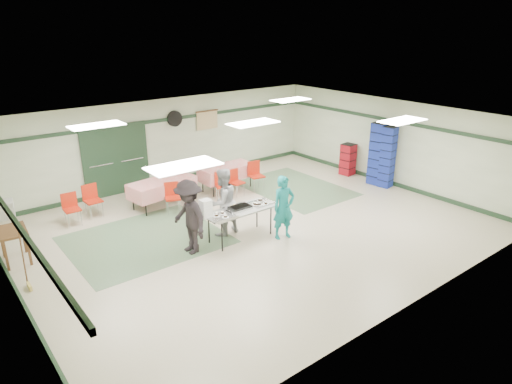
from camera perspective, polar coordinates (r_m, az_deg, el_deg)
floor at (r=11.68m, az=-0.32°, el=-4.35°), size 11.00×11.00×0.00m
ceiling at (r=10.83m, az=-0.35°, el=8.73°), size 11.00×11.00×0.00m
wall_back at (r=14.86m, az=-11.10°, el=6.23°), size 11.00×0.00×11.00m
wall_front at (r=8.36m, az=19.04°, el=-5.87°), size 11.00×0.00×11.00m
wall_left at (r=9.16m, az=-28.79°, el=-5.04°), size 0.00×9.00×9.00m
wall_right at (r=15.06m, az=16.53°, el=5.96°), size 0.00×9.00×9.00m
trim_back at (r=14.68m, az=-11.23°, el=8.86°), size 11.00×0.06×0.10m
baseboard_back at (r=15.19m, az=-10.72°, el=1.49°), size 11.00×0.06×0.12m
trim_left at (r=8.91m, az=-29.36°, el=-0.91°), size 0.06×9.00×0.10m
baseboard_left at (r=9.73m, az=-27.31°, el=-11.90°), size 0.06×9.00×0.12m
trim_right at (r=14.89m, az=16.73°, el=8.55°), size 0.06×9.00×0.10m
baseboard_right at (r=15.39m, az=15.99°, el=1.29°), size 0.06×9.00×0.12m
green_patch_a at (r=11.31m, az=-13.62°, el=-5.82°), size 3.50×3.00×0.01m
green_patch_b at (r=14.42m, az=4.82°, el=0.52°), size 2.50×3.50×0.01m
double_door_left at (r=14.06m, az=-18.86°, el=3.43°), size 0.90×0.06×2.10m
double_door_right at (r=14.38m, az=-15.32°, el=4.17°), size 0.90×0.06×2.10m
door_frame at (r=14.19m, az=-17.06°, el=3.79°), size 2.00×0.03×2.15m
wall_fan at (r=14.79m, az=-10.14°, el=9.02°), size 0.50×0.10×0.50m
scroll_banner at (r=15.42m, az=-6.13°, el=8.91°), size 0.80×0.02×0.60m
serving_table at (r=10.78m, az=-1.98°, el=-2.41°), size 1.67×0.69×0.76m
sheet_tray_right at (r=11.09m, az=0.66°, el=-1.40°), size 0.56×0.43×0.02m
sheet_tray_mid at (r=10.78m, az=-2.37°, el=-2.08°), size 0.58×0.45×0.02m
sheet_tray_left at (r=10.34m, az=-4.38°, el=-3.13°), size 0.64×0.49×0.02m
baking_pan at (r=10.76m, az=-2.00°, el=-1.96°), size 0.51×0.32×0.08m
foam_box_stack at (r=10.30m, az=-6.30°, el=-2.09°), size 0.23×0.21×0.42m
volunteer_teal at (r=10.84m, az=3.48°, el=-1.94°), size 0.63×0.47×1.56m
volunteer_grey at (r=11.01m, az=-4.19°, el=-1.27°), size 0.89×0.74×1.68m
volunteer_dark at (r=10.20m, az=-8.36°, el=-3.12°), size 0.66×1.12×1.72m
dining_table_a at (r=14.12m, az=-3.69°, el=2.54°), size 1.73×0.81×0.77m
dining_table_b at (r=13.08m, az=-11.64°, el=0.67°), size 1.96×1.08×0.77m
chair_a at (r=13.65m, az=-2.62°, el=1.56°), size 0.41×0.41×0.80m
chair_b at (r=13.38m, az=-4.32°, el=1.16°), size 0.49×0.49×0.81m
chair_c at (r=14.08m, az=-0.11°, el=2.44°), size 0.48×0.48×0.90m
chair_d at (r=12.61m, az=-10.46°, el=-0.27°), size 0.50×0.50×0.84m
chair_loose_a at (r=12.88m, az=-19.87°, el=-0.61°), size 0.43×0.43×0.88m
chair_loose_b at (r=12.55m, az=-22.15°, el=-1.60°), size 0.40×0.40×0.84m
crate_stack_blue_a at (r=14.98m, az=14.99°, el=4.63°), size 0.50×0.50×1.99m
crate_stack_red at (r=15.82m, az=11.41°, el=4.02°), size 0.45×0.45×1.07m
crate_stack_blue_b at (r=14.78m, az=16.14°, el=4.20°), size 0.43×0.43×1.94m
printer_table at (r=11.09m, az=-28.11°, el=-4.73°), size 0.61×0.89×0.74m
office_printer at (r=11.75m, az=-29.16°, el=-1.96°), size 0.56×0.51×0.39m
broom at (r=9.87m, az=-27.13°, el=-7.09°), size 0.08×0.22×1.36m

